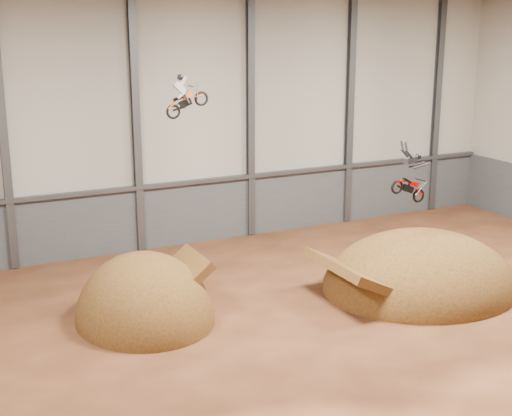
{
  "coord_description": "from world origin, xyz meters",
  "views": [
    {
      "loc": [
        -14.08,
        -21.45,
        12.24
      ],
      "look_at": [
        -1.61,
        4.0,
        4.76
      ],
      "focal_mm": 50.0,
      "sensor_mm": 36.0,
      "label": 1
    }
  ],
  "objects": [
    {
      "name": "steel_column_2",
      "position": [
        -3.33,
        14.8,
        7.0
      ],
      "size": [
        0.4,
        0.36,
        13.9
      ],
      "primitive_type": "cube",
      "color": "#47494F",
      "rests_on": "ground"
    },
    {
      "name": "steel_column_4",
      "position": [
        10.0,
        14.8,
        7.0
      ],
      "size": [
        0.4,
        0.36,
        13.9
      ],
      "primitive_type": "cube",
      "color": "#47494F",
      "rests_on": "ground"
    },
    {
      "name": "floor",
      "position": [
        0.0,
        0.0,
        0.0
      ],
      "size": [
        40.0,
        40.0,
        0.0
      ],
      "primitive_type": "plane",
      "color": "#432112",
      "rests_on": "ground"
    },
    {
      "name": "steel_rail",
      "position": [
        0.0,
        14.75,
        3.55
      ],
      "size": [
        39.8,
        0.35,
        0.2
      ],
      "primitive_type": "cube",
      "color": "#47494F",
      "rests_on": "lower_band_back"
    },
    {
      "name": "takeoff_ramp",
      "position": [
        -6.0,
        5.65,
        0.0
      ],
      "size": [
        5.75,
        6.63,
        5.75
      ],
      "primitive_type": "ellipsoid",
      "color": "#412710",
      "rests_on": "ground"
    },
    {
      "name": "fmx_rider_b",
      "position": [
        5.26,
        3.02,
        5.78
      ],
      "size": [
        3.35,
        0.89,
        3.12
      ],
      "primitive_type": null,
      "rotation": [
        0.0,
        0.41,
        0.04
      ],
      "color": "#CE0000"
    },
    {
      "name": "lower_band_back",
      "position": [
        0.0,
        14.9,
        1.75
      ],
      "size": [
        39.8,
        0.18,
        3.5
      ],
      "primitive_type": "cube",
      "color": "#4B4E52",
      "rests_on": "ground"
    },
    {
      "name": "fmx_rider_a",
      "position": [
        -4.07,
        4.86,
        9.58
      ],
      "size": [
        2.31,
        0.76,
        2.19
      ],
      "primitive_type": null,
      "rotation": [
        0.0,
        -0.37,
        -0.03
      ],
      "color": "#D85C1C"
    },
    {
      "name": "back_wall",
      "position": [
        0.0,
        15.0,
        7.0
      ],
      "size": [
        40.0,
        0.1,
        14.0
      ],
      "primitive_type": "cube",
      "color": "#B3AE9F",
      "rests_on": "ground"
    },
    {
      "name": "steel_column_5",
      "position": [
        16.67,
        14.8,
        7.0
      ],
      "size": [
        0.4,
        0.36,
        13.9
      ],
      "primitive_type": "cube",
      "color": "#47494F",
      "rests_on": "ground"
    },
    {
      "name": "landing_ramp",
      "position": [
        6.71,
        3.46,
        0.0
      ],
      "size": [
        9.42,
        8.34,
        5.44
      ],
      "primitive_type": "ellipsoid",
      "color": "#412710",
      "rests_on": "ground"
    },
    {
      "name": "steel_column_1",
      "position": [
        -10.0,
        14.8,
        7.0
      ],
      "size": [
        0.4,
        0.36,
        13.9
      ],
      "primitive_type": "cube",
      "color": "#47494F",
      "rests_on": "ground"
    },
    {
      "name": "steel_column_3",
      "position": [
        3.33,
        14.8,
        7.0
      ],
      "size": [
        0.4,
        0.36,
        13.9
      ],
      "primitive_type": "cube",
      "color": "#47494F",
      "rests_on": "ground"
    }
  ]
}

